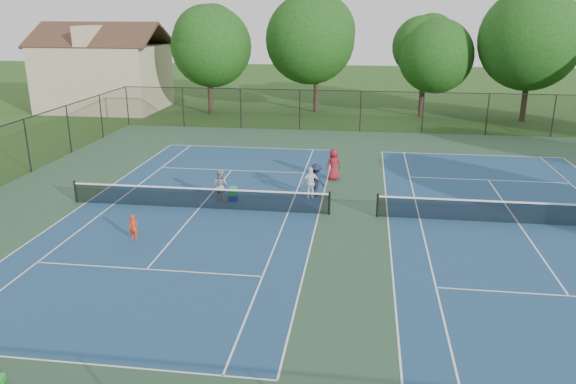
# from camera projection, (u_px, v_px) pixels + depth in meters

# --- Properties ---
(ground) EXTENTS (140.00, 140.00, 0.00)m
(ground) POSITION_uv_depth(u_px,v_px,m) (353.00, 216.00, 24.73)
(ground) COLOR #234716
(ground) RESTS_ON ground
(court_pad) EXTENTS (36.00, 36.00, 0.01)m
(court_pad) POSITION_uv_depth(u_px,v_px,m) (353.00, 216.00, 24.73)
(court_pad) COLOR #294831
(court_pad) RESTS_ON ground
(tennis_court_left) EXTENTS (12.00, 23.83, 1.07)m
(tennis_court_left) POSITION_uv_depth(u_px,v_px,m) (199.00, 206.00, 25.61)
(tennis_court_left) COLOR navy
(tennis_court_left) RESTS_ON ground
(tennis_court_right) EXTENTS (12.00, 23.83, 1.07)m
(tennis_court_right) POSITION_uv_depth(u_px,v_px,m) (519.00, 221.00, 23.79)
(tennis_court_right) COLOR navy
(tennis_court_right) RESTS_ON ground
(perimeter_fence) EXTENTS (36.08, 36.08, 3.02)m
(perimeter_fence) POSITION_uv_depth(u_px,v_px,m) (354.00, 181.00, 24.24)
(perimeter_fence) COLOR black
(perimeter_fence) RESTS_ON ground
(tree_back_a) EXTENTS (6.80, 6.80, 9.15)m
(tree_back_a) POSITION_uv_depth(u_px,v_px,m) (208.00, 42.00, 47.15)
(tree_back_a) COLOR #2D2116
(tree_back_a) RESTS_ON ground
(tree_back_b) EXTENTS (7.60, 7.60, 10.03)m
(tree_back_b) POSITION_uv_depth(u_px,v_px,m) (317.00, 35.00, 47.69)
(tree_back_b) COLOR #2D2116
(tree_back_b) RESTS_ON ground
(tree_back_c) EXTENTS (6.00, 6.00, 8.40)m
(tree_back_c) POSITION_uv_depth(u_px,v_px,m) (425.00, 50.00, 45.92)
(tree_back_c) COLOR #2D2116
(tree_back_c) RESTS_ON ground
(tree_back_d) EXTENTS (7.80, 7.80, 10.37)m
(tree_back_d) POSITION_uv_depth(u_px,v_px,m) (533.00, 34.00, 43.52)
(tree_back_d) COLOR #2D2116
(tree_back_d) RESTS_ON ground
(clapboard_house) EXTENTS (10.80, 8.10, 7.65)m
(clapboard_house) POSITION_uv_depth(u_px,v_px,m) (104.00, 74.00, 50.31)
(clapboard_house) COLOR tan
(clapboard_house) RESTS_ON ground
(child_player) EXTENTS (0.40, 0.29, 1.03)m
(child_player) POSITION_uv_depth(u_px,v_px,m) (133.00, 228.00, 21.99)
(child_player) COLOR #F33310
(child_player) RESTS_ON ground
(instructor) EXTENTS (0.88, 0.78, 1.52)m
(instructor) POSITION_uv_depth(u_px,v_px,m) (220.00, 185.00, 26.45)
(instructor) COLOR #98979A
(instructor) RESTS_ON ground
(bystander_a) EXTENTS (0.99, 0.75, 1.56)m
(bystander_a) POSITION_uv_depth(u_px,v_px,m) (311.00, 183.00, 26.77)
(bystander_a) COLOR white
(bystander_a) RESTS_ON ground
(bystander_b) EXTENTS (1.19, 1.12, 1.61)m
(bystander_b) POSITION_uv_depth(u_px,v_px,m) (316.00, 180.00, 27.13)
(bystander_b) COLOR #1A2039
(bystander_b) RESTS_ON ground
(bystander_c) EXTENTS (0.98, 0.85, 1.69)m
(bystander_c) POSITION_uv_depth(u_px,v_px,m) (334.00, 164.00, 29.69)
(bystander_c) COLOR maroon
(bystander_c) RESTS_ON ground
(ball_crate) EXTENTS (0.43, 0.37, 0.31)m
(ball_crate) POSITION_uv_depth(u_px,v_px,m) (233.00, 198.00, 26.56)
(ball_crate) COLOR navy
(ball_crate) RESTS_ON ground
(ball_hopper) EXTENTS (0.36, 0.31, 0.42)m
(ball_hopper) POSITION_uv_depth(u_px,v_px,m) (233.00, 191.00, 26.44)
(ball_hopper) COLOR green
(ball_hopper) RESTS_ON ball_crate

